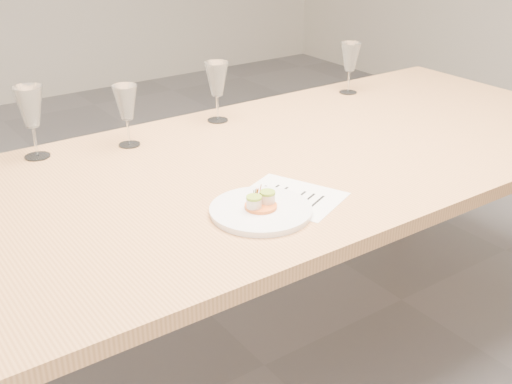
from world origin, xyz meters
TOP-DOWN VIEW (x-y plane):
  - ground at (0.00, 0.00)m, footprint 7.00×7.00m
  - dining_table at (0.00, 0.00)m, footprint 2.40×1.00m
  - dinner_plate at (-0.21, -0.27)m, footprint 0.25×0.25m
  - recipe_sheet at (-0.09, -0.23)m, footprint 0.27×0.30m
  - wine_glass_0 at (-0.53, 0.41)m, footprint 0.09×0.09m
  - wine_glass_1 at (-0.27, 0.34)m, footprint 0.08×0.08m
  - wine_glass_2 at (0.07, 0.38)m, footprint 0.08×0.08m
  - wine_glass_3 at (0.66, 0.37)m, footprint 0.08×0.08m

SIDE VIEW (x-z plane):
  - ground at x=0.00m, z-range 0.00..0.00m
  - dining_table at x=0.00m, z-range 0.31..1.06m
  - recipe_sheet at x=-0.09m, z-range 0.75..0.75m
  - dinner_plate at x=-0.21m, z-range 0.73..0.80m
  - wine_glass_1 at x=-0.27m, z-range 0.79..0.98m
  - wine_glass_3 at x=0.66m, z-range 0.79..0.98m
  - wine_glass_2 at x=0.07m, z-range 0.79..0.99m
  - wine_glass_0 at x=-0.53m, z-range 0.79..1.00m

